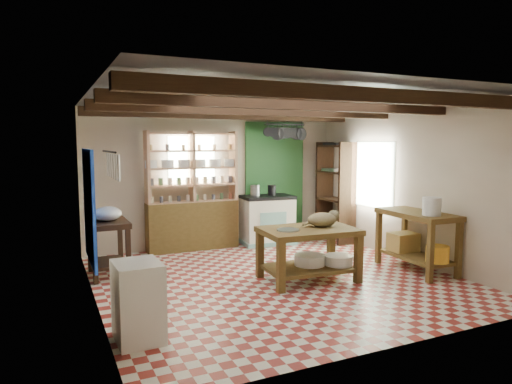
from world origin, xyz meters
name	(u,v)px	position (x,y,z in m)	size (l,w,h in m)	color
floor	(276,279)	(0.00, 0.00, -0.01)	(5.00, 5.00, 0.02)	maroon
ceiling	(276,99)	(0.00, 0.00, 2.60)	(5.00, 5.00, 0.02)	#434448
wall_back	(217,178)	(0.00, 2.50, 1.30)	(5.00, 0.04, 2.60)	beige
wall_front	(398,216)	(0.00, -2.50, 1.30)	(5.00, 0.04, 2.60)	beige
wall_left	(93,200)	(-2.50, 0.00, 1.30)	(0.04, 5.00, 2.60)	beige
wall_right	(409,184)	(2.50, 0.00, 1.30)	(0.04, 5.00, 2.60)	beige
ceiling_beams	(276,108)	(0.00, 0.00, 2.48)	(5.00, 3.80, 0.15)	#341F12
blue_wall_patch	(89,207)	(-2.47, 0.90, 1.10)	(0.04, 1.40, 1.60)	blue
green_wall_patch	(275,179)	(1.25, 2.47, 1.25)	(1.30, 0.04, 2.30)	#205022
window_back	(192,158)	(-0.50, 2.48, 1.70)	(0.90, 0.02, 0.80)	silver
window_right	(370,174)	(2.48, 1.00, 1.40)	(0.02, 1.30, 1.20)	silver
utensil_rail	(109,164)	(-2.44, -1.20, 1.78)	(0.06, 0.90, 0.28)	black
pot_rack	(285,133)	(1.25, 2.05, 2.18)	(0.86, 0.12, 0.36)	black
shelving_unit	(192,191)	(-0.55, 2.31, 1.10)	(1.70, 0.34, 2.20)	tan
tall_rack	(335,192)	(2.28, 1.80, 1.00)	(0.40, 0.86, 2.00)	#341F12
work_table	(308,254)	(0.40, -0.25, 0.38)	(1.35, 0.90, 0.76)	brown
stove	(267,220)	(0.92, 2.15, 0.48)	(0.98, 0.66, 0.96)	white
prep_table	(108,248)	(-2.20, 1.19, 0.42)	(0.57, 0.82, 0.83)	#341F12
white_cabinet	(138,302)	(-2.22, -1.29, 0.40)	(0.45, 0.54, 0.80)	silver
right_counter	(416,241)	(2.18, -0.54, 0.46)	(0.65, 1.29, 0.93)	brown
cat	(322,220)	(0.65, -0.22, 0.87)	(0.45, 0.34, 0.20)	#8C7B51
steel_tray	(288,230)	(0.04, -0.28, 0.77)	(0.32, 0.32, 0.02)	#9D9CA3
basin_large	(310,260)	(0.45, -0.21, 0.28)	(0.45, 0.45, 0.16)	silver
basin_small	(339,260)	(0.84, -0.38, 0.27)	(0.41, 0.41, 0.14)	silver
kettle_left	(255,191)	(0.67, 2.17, 1.06)	(0.18, 0.18, 0.21)	#9D9CA3
kettle_right	(272,190)	(1.02, 2.14, 1.06)	(0.16, 0.16, 0.20)	black
enamel_bowl	(107,214)	(-2.20, 1.19, 0.94)	(0.42, 0.42, 0.21)	silver
white_bucket	(432,206)	(2.11, -0.88, 1.06)	(0.27, 0.27, 0.27)	silver
wicker_basket	(403,242)	(2.20, -0.24, 0.39)	(0.42, 0.34, 0.30)	#B08C47
yellow_tub	(437,254)	(2.16, -0.99, 0.37)	(0.33, 0.33, 0.24)	gold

